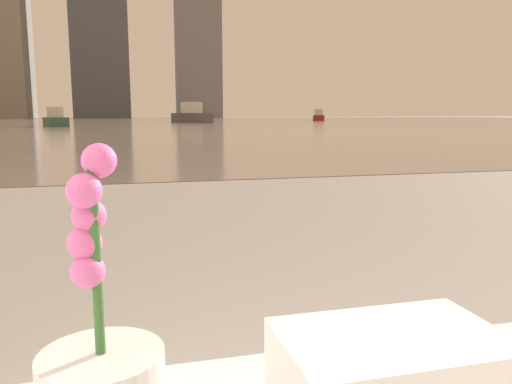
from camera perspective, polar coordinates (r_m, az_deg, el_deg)
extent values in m
cylinder|color=#38662D|center=(0.62, -17.81, -7.43)|extent=(0.01, 0.01, 0.23)
sphere|color=pink|center=(0.60, -17.50, 3.44)|extent=(0.04, 0.04, 0.04)
sphere|color=pink|center=(0.59, -19.06, 0.13)|extent=(0.04, 0.04, 0.04)
sphere|color=pink|center=(0.62, -18.55, -2.58)|extent=(0.04, 0.04, 0.04)
sphere|color=pink|center=(0.62, -18.99, -5.58)|extent=(0.04, 0.04, 0.04)
sphere|color=pink|center=(0.62, -18.66, -8.60)|extent=(0.04, 0.04, 0.04)
cube|color=white|center=(0.73, 15.13, -19.74)|extent=(0.29, 0.19, 0.04)
cube|color=white|center=(0.71, 15.26, -16.89)|extent=(0.29, 0.19, 0.04)
cube|color=gray|center=(61.82, -14.35, 7.81)|extent=(180.00, 110.00, 0.01)
cube|color=#4C4C51|center=(52.83, -7.37, 8.41)|extent=(3.85, 5.94, 0.98)
cube|color=silver|center=(52.83, -7.39, 9.55)|extent=(2.08, 2.48, 1.12)
cube|color=maroon|center=(68.52, 7.16, 8.40)|extent=(2.70, 4.31, 0.71)
cube|color=silver|center=(68.52, 7.17, 9.04)|extent=(1.48, 1.78, 0.82)
cube|color=#335647|center=(39.46, -21.93, 7.45)|extent=(2.25, 3.97, 0.66)
cube|color=silver|center=(39.46, -21.99, 8.47)|extent=(1.28, 1.61, 0.75)
cube|color=slate|center=(120.17, -6.68, 16.78)|extent=(9.81, 8.55, 34.89)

